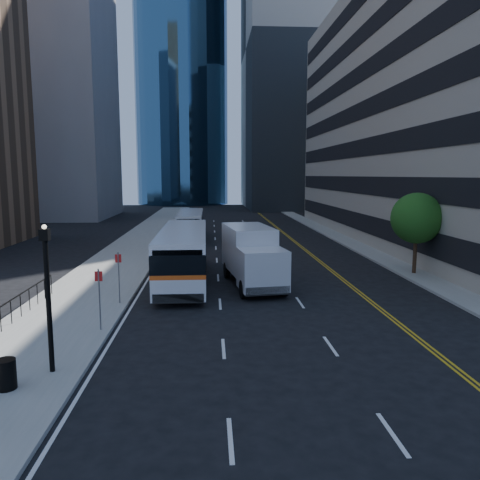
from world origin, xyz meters
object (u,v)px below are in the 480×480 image
at_px(street_tree, 417,218).
at_px(box_truck, 252,255).
at_px(trash_can, 6,374).
at_px(lamp_post, 48,292).
at_px(bus_rear, 191,224).
at_px(bus_front, 184,253).

relative_size(street_tree, box_truck, 0.70).
bearing_deg(street_tree, trash_can, -141.26).
xyz_separation_m(lamp_post, bus_rear, (3.09, 31.63, -1.23)).
distance_m(bus_front, box_truck, 4.17).
bearing_deg(bus_front, lamp_post, -105.30).
relative_size(box_truck, trash_can, 8.18).
height_order(street_tree, box_truck, street_tree).
distance_m(street_tree, bus_front, 14.71).
distance_m(bus_rear, trash_can, 33.07).
bearing_deg(bus_rear, box_truck, -77.84).
bearing_deg(lamp_post, trash_can, -128.06).
distance_m(street_tree, trash_can, 24.45).
bearing_deg(street_tree, bus_front, -176.57).
height_order(bus_rear, trash_can, bus_rear).
bearing_deg(box_truck, trash_can, -130.52).
height_order(street_tree, lamp_post, street_tree).
height_order(bus_rear, box_truck, box_truck).
relative_size(lamp_post, bus_front, 0.37).
bearing_deg(bus_rear, bus_front, -89.08).
xyz_separation_m(street_tree, box_truck, (-10.58, -2.16, -1.87)).
bearing_deg(bus_front, street_tree, 2.83).
xyz_separation_m(street_tree, bus_rear, (-14.91, 17.63, -2.14)).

